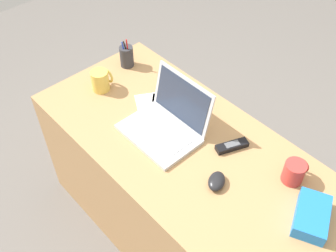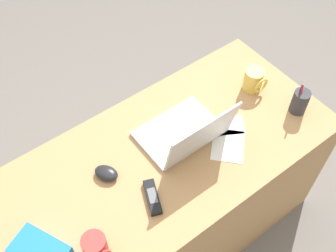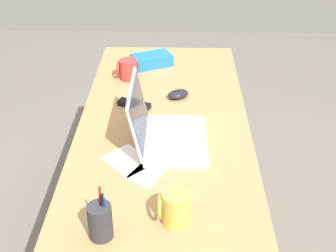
{
  "view_description": "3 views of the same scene",
  "coord_description": "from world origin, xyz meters",
  "px_view_note": "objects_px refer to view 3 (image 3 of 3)",
  "views": [
    {
      "loc": [
        0.77,
        -0.85,
        2.06
      ],
      "look_at": [
        -0.12,
        -0.03,
        0.81
      ],
      "focal_mm": 42.31,
      "sensor_mm": 36.0,
      "label": 1
    },
    {
      "loc": [
        0.51,
        0.76,
        2.16
      ],
      "look_at": [
        -0.1,
        -0.05,
        0.84
      ],
      "focal_mm": 43.71,
      "sensor_mm": 36.0,
      "label": 2
    },
    {
      "loc": [
        -1.66,
        -0.06,
        1.75
      ],
      "look_at": [
        -0.09,
        -0.02,
        0.77
      ],
      "focal_mm": 49.42,
      "sensor_mm": 36.0,
      "label": 3
    }
  ],
  "objects_px": {
    "laptop": "(164,131)",
    "coffee_mug_tall": "(128,69)",
    "snack_bag": "(152,60)",
    "computer_mouse": "(178,94)",
    "pen_holder": "(100,221)",
    "cordless_phone": "(134,104)",
    "coffee_mug_white": "(175,208)"
  },
  "relations": [
    {
      "from": "coffee_mug_tall",
      "to": "pen_holder",
      "type": "distance_m",
      "value": 1.06
    },
    {
      "from": "computer_mouse",
      "to": "laptop",
      "type": "bearing_deg",
      "value": 144.06
    },
    {
      "from": "coffee_mug_tall",
      "to": "pen_holder",
      "type": "xyz_separation_m",
      "value": [
        -1.06,
        -0.02,
        0.01
      ]
    },
    {
      "from": "laptop",
      "to": "computer_mouse",
      "type": "relative_size",
      "value": 3.48
    },
    {
      "from": "cordless_phone",
      "to": "snack_bag",
      "type": "xyz_separation_m",
      "value": [
        0.44,
        -0.06,
        0.02
      ]
    },
    {
      "from": "laptop",
      "to": "snack_bag",
      "type": "height_order",
      "value": "laptop"
    },
    {
      "from": "pen_holder",
      "to": "coffee_mug_tall",
      "type": "bearing_deg",
      "value": 1.22
    },
    {
      "from": "cordless_phone",
      "to": "coffee_mug_white",
      "type": "bearing_deg",
      "value": -165.28
    },
    {
      "from": "laptop",
      "to": "coffee_mug_tall",
      "type": "relative_size",
      "value": 3.52
    },
    {
      "from": "snack_bag",
      "to": "cordless_phone",
      "type": "bearing_deg",
      "value": 172.85
    },
    {
      "from": "coffee_mug_tall",
      "to": "snack_bag",
      "type": "relative_size",
      "value": 0.5
    },
    {
      "from": "snack_bag",
      "to": "coffee_mug_tall",
      "type": "bearing_deg",
      "value": 145.71
    },
    {
      "from": "computer_mouse",
      "to": "coffee_mug_white",
      "type": "height_order",
      "value": "coffee_mug_white"
    },
    {
      "from": "cordless_phone",
      "to": "pen_holder",
      "type": "height_order",
      "value": "pen_holder"
    },
    {
      "from": "coffee_mug_white",
      "to": "snack_bag",
      "type": "height_order",
      "value": "coffee_mug_white"
    },
    {
      "from": "coffee_mug_tall",
      "to": "cordless_phone",
      "type": "relative_size",
      "value": 0.65
    },
    {
      "from": "laptop",
      "to": "snack_bag",
      "type": "relative_size",
      "value": 1.77
    },
    {
      "from": "coffee_mug_tall",
      "to": "snack_bag",
      "type": "bearing_deg",
      "value": -34.29
    },
    {
      "from": "laptop",
      "to": "coffee_mug_white",
      "type": "xyz_separation_m",
      "value": [
        -0.44,
        -0.05,
        0.01
      ]
    },
    {
      "from": "laptop",
      "to": "coffee_mug_tall",
      "type": "height_order",
      "value": "laptop"
    },
    {
      "from": "pen_holder",
      "to": "cordless_phone",
      "type": "bearing_deg",
      "value": -2.29
    },
    {
      "from": "computer_mouse",
      "to": "coffee_mug_tall",
      "type": "distance_m",
      "value": 0.32
    },
    {
      "from": "laptop",
      "to": "pen_holder",
      "type": "bearing_deg",
      "value": 161.12
    },
    {
      "from": "laptop",
      "to": "computer_mouse",
      "type": "xyz_separation_m",
      "value": [
        0.36,
        -0.05,
        -0.03
      ]
    },
    {
      "from": "computer_mouse",
      "to": "pen_holder",
      "type": "height_order",
      "value": "pen_holder"
    },
    {
      "from": "snack_bag",
      "to": "computer_mouse",
      "type": "bearing_deg",
      "value": -158.5
    },
    {
      "from": "coffee_mug_white",
      "to": "coffee_mug_tall",
      "type": "distance_m",
      "value": 1.02
    },
    {
      "from": "coffee_mug_tall",
      "to": "computer_mouse",
      "type": "bearing_deg",
      "value": -127.91
    },
    {
      "from": "computer_mouse",
      "to": "snack_bag",
      "type": "relative_size",
      "value": 0.51
    },
    {
      "from": "computer_mouse",
      "to": "snack_bag",
      "type": "bearing_deg",
      "value": -6.18
    },
    {
      "from": "coffee_mug_white",
      "to": "pen_holder",
      "type": "relative_size",
      "value": 0.62
    },
    {
      "from": "laptop",
      "to": "coffee_mug_tall",
      "type": "xyz_separation_m",
      "value": [
        0.56,
        0.2,
        0.0
      ]
    }
  ]
}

